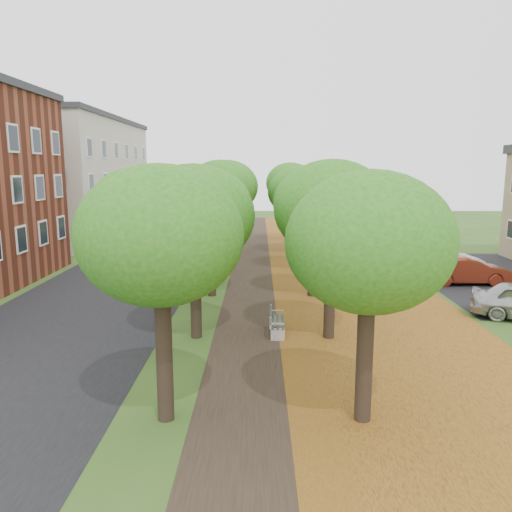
{
  "coord_description": "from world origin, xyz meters",
  "views": [
    {
      "loc": [
        0.08,
        -11.33,
        6.07
      ],
      "look_at": [
        -0.06,
        8.83,
        2.5
      ],
      "focal_mm": 35.0,
      "sensor_mm": 36.0,
      "label": 1
    }
  ],
  "objects_px": {
    "bench": "(276,322)",
    "car_white": "(447,259)",
    "car_red": "(466,270)",
    "car_grey": "(456,267)"
  },
  "relations": [
    {
      "from": "bench",
      "to": "car_white",
      "type": "distance_m",
      "value": 16.1
    },
    {
      "from": "car_red",
      "to": "car_grey",
      "type": "height_order",
      "value": "car_red"
    },
    {
      "from": "bench",
      "to": "car_white",
      "type": "xyz_separation_m",
      "value": [
        10.74,
        12.0,
        0.18
      ]
    },
    {
      "from": "car_red",
      "to": "bench",
      "type": "bearing_deg",
      "value": 126.96
    },
    {
      "from": "bench",
      "to": "car_grey",
      "type": "height_order",
      "value": "car_grey"
    },
    {
      "from": "bench",
      "to": "car_white",
      "type": "height_order",
      "value": "car_white"
    },
    {
      "from": "bench",
      "to": "car_white",
      "type": "bearing_deg",
      "value": -40.15
    },
    {
      "from": "car_red",
      "to": "car_white",
      "type": "relative_size",
      "value": 0.98
    },
    {
      "from": "bench",
      "to": "car_red",
      "type": "height_order",
      "value": "car_red"
    },
    {
      "from": "bench",
      "to": "car_white",
      "type": "relative_size",
      "value": 0.41
    }
  ]
}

